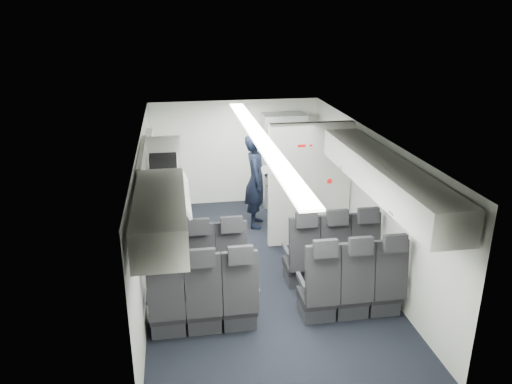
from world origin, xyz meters
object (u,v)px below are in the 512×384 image
object	(u,v)px
boarding_door	(153,185)
carry_on_bag	(163,163)
seat_row_mid	(279,295)
galley_unit	(283,160)
seat_row_front	(267,262)
flight_attendant	(256,181)

from	to	relation	value
boarding_door	carry_on_bag	distance (m)	1.77
seat_row_mid	galley_unit	world-z (taller)	galley_unit
seat_row_front	boarding_door	distance (m)	2.71
boarding_door	flight_attendant	xyz separation A→B (m)	(1.86, 0.16, -0.07)
seat_row_front	seat_row_mid	world-z (taller)	same
seat_row_front	flight_attendant	size ratio (longest dim) A/B	1.88
seat_row_mid	galley_unit	bearing A→B (deg)	77.12
flight_attendant	seat_row_mid	bearing A→B (deg)	-173.20
galley_unit	carry_on_bag	distance (m)	3.67
seat_row_front	carry_on_bag	world-z (taller)	carry_on_bag
galley_unit	carry_on_bag	size ratio (longest dim) A/B	5.02
flight_attendant	seat_row_front	bearing A→B (deg)	-174.79
seat_row_front	galley_unit	distance (m)	3.43
boarding_door	galley_unit	bearing A→B (deg)	24.28
galley_unit	carry_on_bag	world-z (taller)	carry_on_bag
seat_row_mid	carry_on_bag	world-z (taller)	carry_on_bag
seat_row_front	boarding_door	bearing A→B (deg)	128.16
carry_on_bag	seat_row_mid	bearing A→B (deg)	-47.07
flight_attendant	carry_on_bag	bearing A→B (deg)	147.12
boarding_door	carry_on_bag	world-z (taller)	carry_on_bag
boarding_door	carry_on_bag	size ratio (longest dim) A/B	4.92
boarding_door	seat_row_front	bearing A→B (deg)	-51.84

